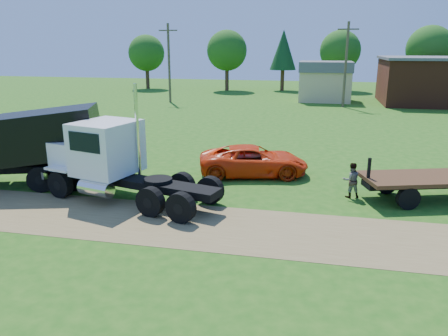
# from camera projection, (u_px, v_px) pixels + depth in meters

# --- Properties ---
(ground) EXTENTS (140.00, 140.00, 0.00)m
(ground) POSITION_uv_depth(u_px,v_px,m) (221.00, 227.00, 16.49)
(ground) COLOR #1D5612
(ground) RESTS_ON ground
(dirt_track) EXTENTS (120.00, 4.20, 0.01)m
(dirt_track) POSITION_uv_depth(u_px,v_px,m) (221.00, 227.00, 16.49)
(dirt_track) COLOR brown
(dirt_track) RESTS_ON ground
(white_semi_tractor) EXTENTS (8.58, 4.67, 5.07)m
(white_semi_tractor) POSITION_uv_depth(u_px,v_px,m) (109.00, 159.00, 19.45)
(white_semi_tractor) COLOR black
(white_semi_tractor) RESTS_ON ground
(black_dump_truck) EXTENTS (9.01, 5.29, 3.85)m
(black_dump_truck) POSITION_uv_depth(u_px,v_px,m) (14.00, 143.00, 20.90)
(black_dump_truck) COLOR black
(black_dump_truck) RESTS_ON ground
(orange_pickup) EXTENTS (6.08, 3.78, 1.57)m
(orange_pickup) POSITION_uv_depth(u_px,v_px,m) (254.00, 161.00, 22.91)
(orange_pickup) COLOR red
(orange_pickup) RESTS_ON ground
(spectator_b) EXTENTS (0.90, 0.78, 1.61)m
(spectator_b) POSITION_uv_depth(u_px,v_px,m) (351.00, 180.00, 19.56)
(spectator_b) COLOR #999999
(spectator_b) RESTS_ON ground
(tan_shed) EXTENTS (6.20, 5.40, 4.70)m
(tan_shed) POSITION_uv_depth(u_px,v_px,m) (325.00, 81.00, 52.64)
(tan_shed) COLOR tan
(tan_shed) RESTS_ON ground
(utility_poles) EXTENTS (42.20, 0.28, 9.00)m
(utility_poles) POSITION_uv_depth(u_px,v_px,m) (346.00, 63.00, 46.91)
(utility_poles) COLOR brown
(utility_poles) RESTS_ON ground
(tree_row) EXTENTS (58.43, 11.56, 11.61)m
(tree_row) POSITION_uv_depth(u_px,v_px,m) (369.00, 46.00, 59.99)
(tree_row) COLOR #392217
(tree_row) RESTS_ON ground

